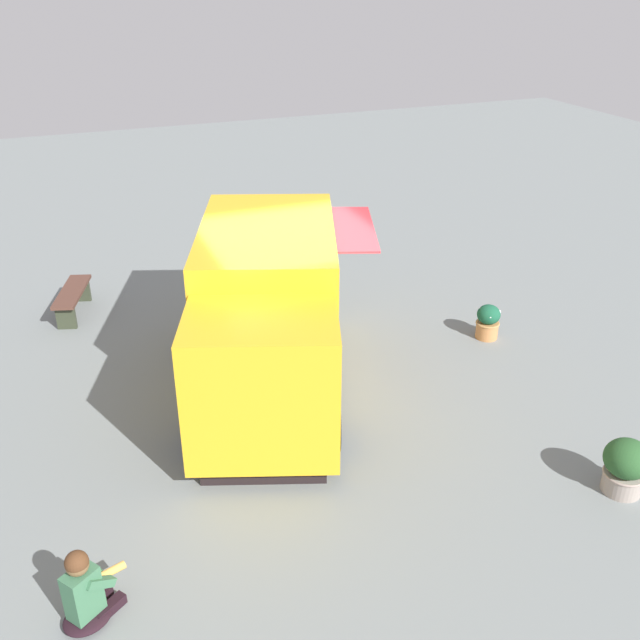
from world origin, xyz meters
name	(u,v)px	position (x,y,z in m)	size (l,w,h in m)	color
ground_plane	(296,375)	(0.00, 0.00, 0.00)	(40.00, 40.00, 0.00)	slate
food_truck	(268,320)	(-0.49, -0.18, 1.17)	(3.80, 5.11, 2.42)	gold
person_customer	(86,592)	(-3.54, -3.71, 0.38)	(0.79, 0.68, 0.92)	black
planter_flowering_near	(626,466)	(2.85, -4.12, 0.39)	(0.58, 0.58, 0.74)	gray
planter_flowering_far	(488,321)	(3.57, -0.01, 0.32)	(0.42, 0.42, 0.62)	#BE7D48
plaza_bench	(73,296)	(-3.11, 3.62, 0.36)	(0.83, 1.53, 0.49)	#513228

